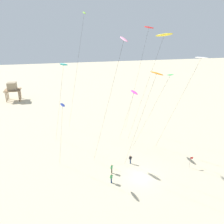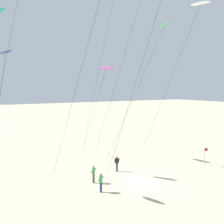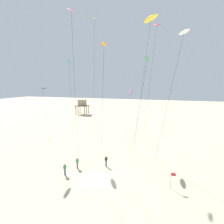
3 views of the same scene
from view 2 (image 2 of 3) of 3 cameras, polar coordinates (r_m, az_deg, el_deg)
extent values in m
plane|color=beige|center=(29.18, 6.30, -13.36)|extent=(260.00, 260.00, 0.00)
ellipsoid|color=green|center=(34.90, 10.28, 16.38)|extent=(0.62, 1.88, 0.63)
cylinder|color=#262626|center=(35.80, 4.38, 3.14)|extent=(3.50, 6.81, 16.05)
cylinder|color=#262626|center=(44.14, -2.62, 8.12)|extent=(2.72, 5.29, 23.14)
cylinder|color=#262626|center=(38.31, 1.38, 7.71)|extent=(3.53, 6.87, 21.96)
ellipsoid|color=white|center=(37.63, 16.96, 19.70)|extent=(1.64, 2.35, 0.42)
cylinder|color=#262626|center=(37.52, 11.00, 5.24)|extent=(3.46, 6.72, 18.77)
ellipsoid|color=#D8339E|center=(37.66, -1.19, 8.62)|extent=(1.03, 2.88, 0.41)
cylinder|color=#262626|center=(38.86, -3.67, -0.09)|extent=(1.86, 3.60, 11.46)
cylinder|color=#262626|center=(27.85, -5.99, 8.52)|extent=(3.54, 6.88, 21.80)
cylinder|color=#262626|center=(41.42, -19.97, 9.75)|extent=(4.06, 7.90, 25.62)
cylinder|color=#262626|center=(29.09, 4.12, 3.99)|extent=(2.71, 5.27, 17.34)
ellipsoid|color=navy|center=(26.85, -20.09, 10.97)|extent=(0.94, 2.31, 0.29)
cylinder|color=#4C4738|center=(28.51, -3.63, -12.85)|extent=(0.22, 0.22, 0.88)
cube|color=#338C4C|center=(28.30, -3.64, -11.44)|extent=(0.36, 0.39, 0.58)
sphere|color=#9E7051|center=(28.19, -3.65, -10.66)|extent=(0.20, 0.20, 0.20)
cylinder|color=#338C4C|center=(28.08, -3.71, -11.47)|extent=(0.46, 0.37, 0.39)
cylinder|color=#338C4C|center=(28.49, -3.57, -11.22)|extent=(0.46, 0.37, 0.39)
cylinder|color=navy|center=(32.11, 0.96, -10.78)|extent=(0.22, 0.22, 0.88)
cube|color=black|center=(31.92, 0.96, -9.52)|extent=(0.38, 0.38, 0.58)
sphere|color=#9E7051|center=(31.82, 0.96, -8.82)|extent=(0.20, 0.20, 0.20)
cylinder|color=black|center=(31.86, 1.35, -9.45)|extent=(0.41, 0.43, 0.39)
cylinder|color=black|center=(31.95, 0.57, -9.41)|extent=(0.41, 0.43, 0.39)
cylinder|color=navy|center=(26.15, -2.19, -14.52)|extent=(0.22, 0.22, 0.88)
cube|color=#338C4C|center=(25.92, -2.20, -13.00)|extent=(0.38, 0.38, 0.58)
sphere|color=#9E7051|center=(25.80, -2.20, -12.15)|extent=(0.20, 0.20, 0.20)
cylinder|color=#338C4C|center=(25.70, -2.34, -13.04)|extent=(0.42, 0.42, 0.39)
cylinder|color=#338C4C|center=(26.11, -2.06, -12.75)|extent=(0.42, 0.42, 0.39)
cylinder|color=gray|center=(35.68, 17.61, -8.39)|extent=(0.05, 0.05, 2.10)
cube|color=red|center=(35.70, 17.95, -7.00)|extent=(0.52, 0.03, 0.36)
camera|label=1|loc=(17.07, 118.69, 54.22)|focal=36.33mm
camera|label=3|loc=(26.70, 60.16, 10.56)|focal=30.47mm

